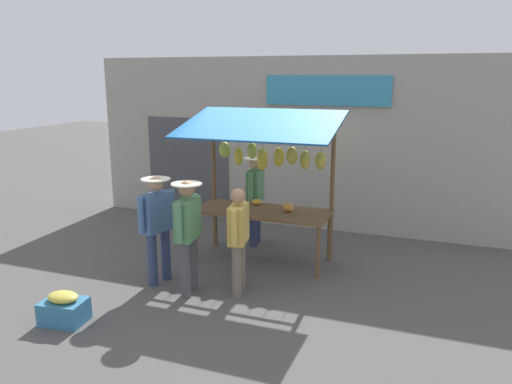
# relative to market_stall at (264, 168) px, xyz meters

# --- Properties ---
(ground_plane) EXTENTS (40.00, 40.00, 0.00)m
(ground_plane) POSITION_rel_market_stall_xyz_m (0.00, 0.08, -1.57)
(ground_plane) COLOR #514F4C
(street_backdrop) EXTENTS (9.00, 0.30, 3.40)m
(street_backdrop) POSITION_rel_market_stall_xyz_m (0.05, -2.12, 0.13)
(street_backdrop) COLOR #9E998E
(street_backdrop) RESTS_ON ground
(market_stall) EXTENTS (2.50, 1.46, 2.50)m
(market_stall) POSITION_rel_market_stall_xyz_m (0.00, 0.00, 0.00)
(market_stall) COLOR brown
(market_stall) RESTS_ON ground
(vendor_with_sunhat) EXTENTS (0.42, 0.70, 1.64)m
(vendor_with_sunhat) POSITION_rel_market_stall_xyz_m (0.41, -0.67, -0.60)
(vendor_with_sunhat) COLOR navy
(vendor_with_sunhat) RESTS_ON ground
(shopper_in_grey_tee) EXTENTS (0.30, 0.66, 1.53)m
(shopper_in_grey_tee) POSITION_rel_market_stall_xyz_m (-0.11, 1.38, -0.70)
(shopper_in_grey_tee) COLOR #726656
(shopper_in_grey_tee) RESTS_ON ground
(shopper_in_striped_shirt) EXTENTS (0.42, 0.70, 1.64)m
(shopper_in_striped_shirt) POSITION_rel_market_stall_xyz_m (0.53, 1.65, -0.60)
(shopper_in_striped_shirt) COLOR #4C4C51
(shopper_in_striped_shirt) RESTS_ON ground
(shopper_with_ponytail) EXTENTS (0.42, 0.67, 1.63)m
(shopper_with_ponytail) POSITION_rel_market_stall_xyz_m (1.14, 1.46, -0.61)
(shopper_with_ponytail) COLOR navy
(shopper_with_ponytail) RESTS_ON ground
(produce_crate_near) EXTENTS (0.58, 0.47, 0.40)m
(produce_crate_near) POSITION_rel_market_stall_xyz_m (1.60, 2.98, -1.39)
(produce_crate_near) COLOR teal
(produce_crate_near) RESTS_ON ground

